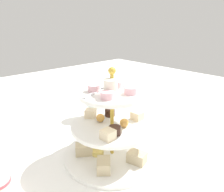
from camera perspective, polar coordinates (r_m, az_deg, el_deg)
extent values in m
plane|color=white|center=(0.66, 0.00, -15.42)|extent=(2.40, 2.40, 0.00)
cylinder|color=white|center=(0.65, 0.00, -15.06)|extent=(0.28, 0.28, 0.01)
cylinder|color=white|center=(0.61, 0.00, -7.85)|extent=(0.23, 0.23, 0.01)
cylinder|color=white|center=(0.57, 0.00, 0.41)|extent=(0.18, 0.18, 0.01)
cylinder|color=gold|center=(0.59, 0.00, -5.35)|extent=(0.01, 0.01, 0.25)
sphere|color=gold|center=(0.55, 0.00, 6.63)|extent=(0.02, 0.02, 0.02)
cube|color=#CCB78E|center=(0.71, -2.33, -10.27)|extent=(0.04, 0.05, 0.03)
cube|color=#CCB78E|center=(0.65, -7.36, -13.66)|extent=(0.06, 0.06, 0.03)
cube|color=#CCB78E|center=(0.58, -2.21, -17.73)|extent=(0.06, 0.06, 0.03)
cube|color=#CCB78E|center=(0.61, 6.56, -15.75)|extent=(0.05, 0.06, 0.03)
cube|color=#CCB78E|center=(0.69, 5.34, -11.27)|extent=(0.05, 0.03, 0.03)
cylinder|color=#E5C660|center=(0.64, -3.89, -14.40)|extent=(0.04, 0.04, 0.01)
cylinder|color=#381E14|center=(0.55, 0.71, -9.04)|extent=(0.03, 0.03, 0.02)
cylinder|color=#381E14|center=(0.65, -0.59, -4.34)|extent=(0.03, 0.03, 0.02)
cube|color=beige|center=(0.53, -1.06, -10.10)|extent=(0.03, 0.03, 0.02)
cube|color=beige|center=(0.63, 6.68, -5.14)|extent=(0.03, 0.03, 0.02)
cube|color=beige|center=(0.65, -5.66, -4.54)|extent=(0.04, 0.04, 0.02)
sphere|color=gold|center=(0.59, 3.23, -7.07)|extent=(0.02, 0.02, 0.02)
sphere|color=gold|center=(0.61, -3.07, -5.76)|extent=(0.02, 0.02, 0.02)
cylinder|color=#F2B7C1|center=(0.56, 4.88, 1.40)|extent=(0.03, 0.03, 0.02)
cylinder|color=#F2B7C1|center=(0.61, 1.06, 3.09)|extent=(0.03, 0.03, 0.02)
cylinder|color=#F2B7C1|center=(0.58, -4.70, 2.08)|extent=(0.03, 0.03, 0.02)
cylinder|color=#F2B7C1|center=(0.52, -1.24, 0.19)|extent=(0.03, 0.03, 0.02)
cylinder|color=white|center=(0.55, -0.39, 2.36)|extent=(0.04, 0.04, 0.04)
cube|color=silver|center=(0.61, 1.05, 2.39)|extent=(0.09, 0.04, 0.00)
cube|color=silver|center=(0.56, -4.82, 0.79)|extent=(0.09, 0.04, 0.00)
cylinder|color=silver|center=(0.87, -4.58, -1.56)|extent=(0.07, 0.07, 0.13)
cube|color=silver|center=(0.83, 21.78, -8.90)|extent=(0.09, 0.16, 0.00)
cube|color=silver|center=(0.79, -24.84, -10.89)|extent=(0.15, 0.10, 0.00)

